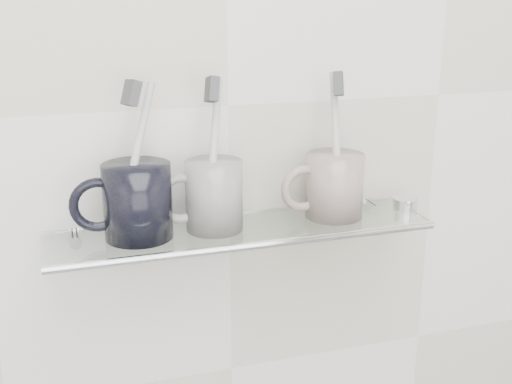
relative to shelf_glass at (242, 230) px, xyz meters
name	(u,v)px	position (x,y,z in m)	size (l,w,h in m)	color
wall_back	(228,106)	(0.00, 0.06, 0.15)	(2.50, 2.50, 0.00)	silver
shelf_glass	(242,230)	(0.00, 0.00, 0.00)	(0.50, 0.12, 0.01)	silver
shelf_rail	(254,246)	(0.00, -0.06, 0.00)	(0.01, 0.01, 0.50)	silver
bracket_left	(75,243)	(-0.21, 0.05, -0.01)	(0.02, 0.02, 0.03)	silver
bracket_right	(370,211)	(0.21, 0.05, -0.01)	(0.02, 0.02, 0.03)	silver
mug_left	(138,201)	(-0.13, 0.00, 0.05)	(0.08, 0.08, 0.09)	black
mug_left_handle	(98,205)	(-0.18, 0.00, 0.05)	(0.07, 0.07, 0.01)	black
toothbrush_left	(135,159)	(-0.13, 0.00, 0.10)	(0.01, 0.01, 0.19)	silver
bristles_left	(131,93)	(-0.13, 0.00, 0.19)	(0.01, 0.02, 0.03)	#3E4043
mug_center	(214,196)	(-0.04, 0.00, 0.05)	(0.07, 0.07, 0.09)	silver
mug_center_handle	(181,199)	(-0.08, 0.00, 0.05)	(0.07, 0.07, 0.01)	silver
toothbrush_center	(213,153)	(-0.04, 0.00, 0.10)	(0.01, 0.01, 0.19)	#B5BDBF
bristles_center	(212,89)	(-0.04, 0.00, 0.19)	(0.01, 0.02, 0.03)	#3E4043
mug_right	(335,186)	(0.13, 0.00, 0.05)	(0.08, 0.08, 0.09)	silver
mug_right_handle	(304,188)	(0.09, 0.00, 0.05)	(0.06, 0.06, 0.01)	silver
toothbrush_right	(336,144)	(0.13, 0.00, 0.10)	(0.01, 0.01, 0.19)	beige
bristles_right	(338,84)	(0.13, 0.00, 0.19)	(0.01, 0.02, 0.03)	#3E4043
chrome_cap	(406,203)	(0.24, 0.00, 0.01)	(0.04, 0.04, 0.01)	silver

